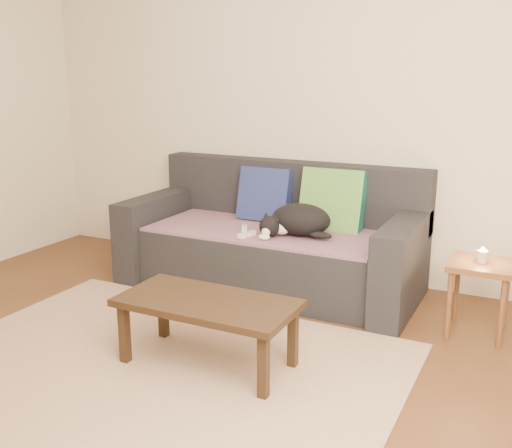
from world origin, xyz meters
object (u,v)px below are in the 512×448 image
at_px(sofa, 273,244).
at_px(coffee_table, 207,308).
at_px(cat, 298,220).
at_px(wii_remote_a, 245,229).
at_px(wii_remote_b, 247,234).
at_px(side_table, 480,275).

bearing_deg(sofa, coffee_table, -80.14).
bearing_deg(cat, sofa, 144.70).
distance_m(sofa, wii_remote_a, 0.27).
distance_m(sofa, coffee_table, 1.30).
distance_m(wii_remote_b, side_table, 1.49).
bearing_deg(wii_remote_b, cat, -40.83).
height_order(cat, wii_remote_b, cat).
xyz_separation_m(cat, coffee_table, (-0.03, -1.15, -0.22)).
height_order(sofa, wii_remote_b, sofa).
relative_size(sofa, wii_remote_b, 14.00).
height_order(sofa, coffee_table, sofa).
relative_size(cat, coffee_table, 0.54).
relative_size(wii_remote_a, coffee_table, 0.16).
bearing_deg(sofa, wii_remote_a, -124.21).
distance_m(sofa, cat, 0.37).
bearing_deg(cat, wii_remote_a, -178.55).
xyz_separation_m(sofa, cat, (0.25, -0.14, 0.23)).
height_order(cat, wii_remote_a, cat).
height_order(side_table, coffee_table, side_table).
bearing_deg(side_table, sofa, 171.07).
bearing_deg(cat, wii_remote_b, -154.84).
distance_m(wii_remote_a, wii_remote_b, 0.15).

